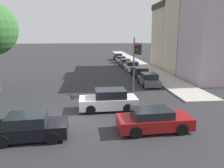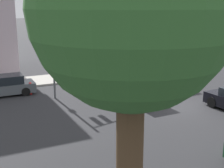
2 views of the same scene
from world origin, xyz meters
name	(u,v)px [view 1 (image 1 of 2)]	position (x,y,z in m)	size (l,w,h in m)	color
ground_plane	(77,121)	(0.00, 0.00, 0.00)	(300.00, 300.00, 0.00)	#28282B
sidewalk_strip	(134,61)	(10.61, 32.96, 0.07)	(3.47, 60.00, 0.13)	#ADA89E
rowhouse_backdrop	(195,34)	(16.33, 17.49, 5.78)	(7.96, 19.59, 11.86)	#B29EA8
traffic_signal	(136,56)	(5.24, 6.36, 3.69)	(0.83, 1.93, 5.35)	#515456
crossing_car_1	(154,120)	(4.59, -2.00, 0.66)	(4.44, 2.10, 1.35)	maroon
crossing_car_2	(30,127)	(-2.43, -2.35, 0.67)	(4.04, 2.09, 1.40)	black
crossing_car_3	(109,100)	(2.28, 2.00, 0.75)	(4.38, 2.04, 1.59)	silver
parked_car_0	(149,80)	(7.53, 9.80, 0.67)	(1.94, 4.02, 1.43)	#4C5156
parked_car_1	(140,73)	(7.72, 14.81, 0.65)	(1.97, 4.29, 1.37)	black
parked_car_2	(132,66)	(7.65, 20.44, 0.71)	(2.05, 4.20, 1.52)	silver
parked_car_3	(125,63)	(7.48, 26.00, 0.64)	(2.02, 4.67, 1.35)	#4C5156
parked_car_4	(121,60)	(7.47, 31.25, 0.63)	(1.90, 3.89, 1.36)	silver
parked_car_5	(118,57)	(7.57, 36.66, 0.69)	(1.93, 4.00, 1.47)	black
fire_hydrant	(146,84)	(6.83, 8.24, 0.49)	(0.22, 0.22, 0.92)	red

